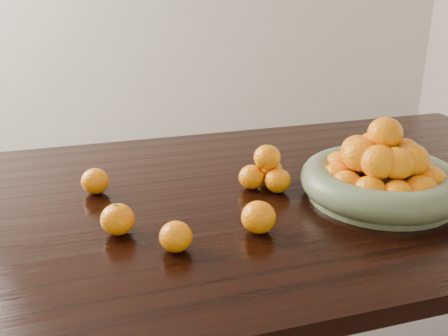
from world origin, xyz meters
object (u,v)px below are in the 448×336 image
object	(u,v)px
dining_table	(233,226)
loose_orange_0	(118,219)
orange_pyramid	(267,171)
fruit_bowl	(382,175)

from	to	relation	value
dining_table	loose_orange_0	xyz separation A→B (m)	(-0.29, -0.12, 0.12)
orange_pyramid	loose_orange_0	size ratio (longest dim) A/B	1.86
dining_table	fruit_bowl	xyz separation A→B (m)	(0.33, -0.12, 0.15)
dining_table	loose_orange_0	size ratio (longest dim) A/B	28.12
orange_pyramid	loose_orange_0	distance (m)	0.41
dining_table	orange_pyramid	size ratio (longest dim) A/B	15.08
fruit_bowl	loose_orange_0	bearing A→B (deg)	-179.92
dining_table	loose_orange_0	distance (m)	0.34
fruit_bowl	loose_orange_0	xyz separation A→B (m)	(-0.63, -0.00, -0.02)
orange_pyramid	loose_orange_0	xyz separation A→B (m)	(-0.38, -0.14, -0.01)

